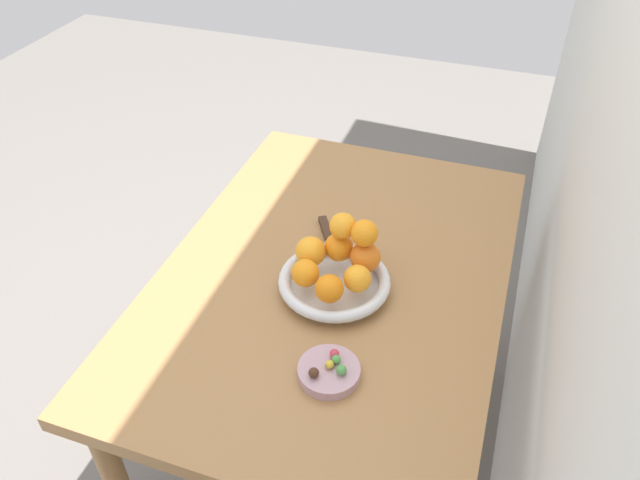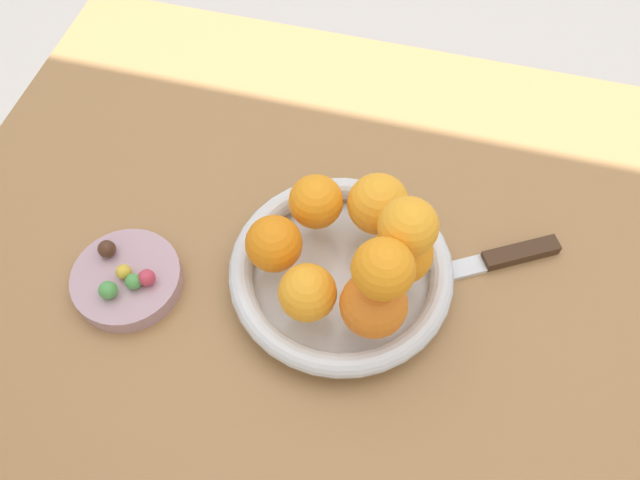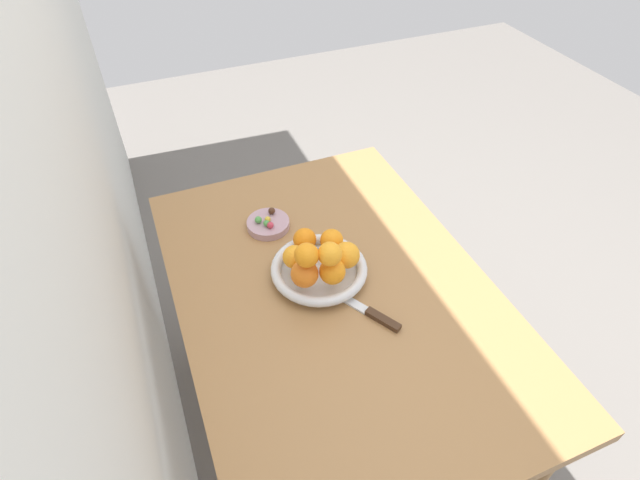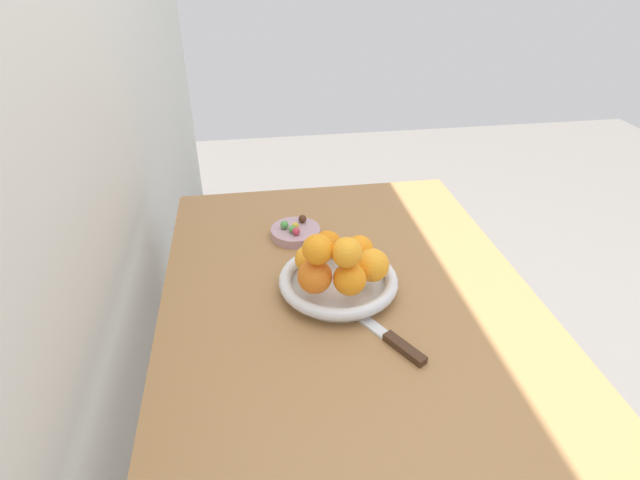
{
  "view_description": "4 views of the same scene",
  "coord_description": "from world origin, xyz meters",
  "px_view_note": "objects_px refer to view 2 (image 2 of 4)",
  "views": [
    {
      "loc": [
        1.01,
        0.31,
        1.69
      ],
      "look_at": [
        0.05,
        -0.02,
        0.86
      ],
      "focal_mm": 35.0,
      "sensor_mm": 36.0,
      "label": 1
    },
    {
      "loc": [
        -0.0,
        0.34,
        1.36
      ],
      "look_at": [
        0.08,
        0.04,
        0.86
      ],
      "focal_mm": 35.0,
      "sensor_mm": 36.0,
      "label": 2
    },
    {
      "loc": [
        -0.74,
        0.34,
        1.68
      ],
      "look_at": [
        0.07,
        0.01,
        0.85
      ],
      "focal_mm": 28.0,
      "sensor_mm": 36.0,
      "label": 3
    },
    {
      "loc": [
        -0.75,
        0.18,
        1.38
      ],
      "look_at": [
        0.05,
        0.06,
        0.87
      ],
      "focal_mm": 28.0,
      "sensor_mm": 36.0,
      "label": 4
    }
  ],
  "objects_px": {
    "orange_5": "(273,244)",
    "orange_6": "(382,269)",
    "fruit_bowl": "(340,272)",
    "candy_dish": "(127,279)",
    "orange_7": "(405,226)",
    "orange_2": "(403,254)",
    "orange_0": "(307,292)",
    "candy_ball_2": "(123,272)",
    "knife": "(470,266)",
    "candy_ball_0": "(146,277)",
    "candy_ball_1": "(106,249)",
    "candy_ball_3": "(107,290)",
    "dining_table": "(389,312)",
    "orange_1": "(373,304)",
    "orange_3": "(377,204)",
    "orange_4": "(315,201)",
    "candy_ball_4": "(133,281)"
  },
  "relations": [
    {
      "from": "candy_dish",
      "to": "orange_7",
      "type": "height_order",
      "value": "orange_7"
    },
    {
      "from": "orange_2",
      "to": "candy_ball_3",
      "type": "relative_size",
      "value": 3.2
    },
    {
      "from": "candy_ball_2",
      "to": "orange_0",
      "type": "bearing_deg",
      "value": -178.08
    },
    {
      "from": "candy_dish",
      "to": "candy_ball_1",
      "type": "xyz_separation_m",
      "value": [
        0.03,
        -0.02,
        0.02
      ]
    },
    {
      "from": "fruit_bowl",
      "to": "orange_2",
      "type": "xyz_separation_m",
      "value": [
        -0.06,
        -0.01,
        0.05
      ]
    },
    {
      "from": "candy_ball_0",
      "to": "candy_ball_1",
      "type": "xyz_separation_m",
      "value": [
        0.06,
        -0.02,
        0.0
      ]
    },
    {
      "from": "orange_3",
      "to": "candy_ball_0",
      "type": "distance_m",
      "value": 0.26
    },
    {
      "from": "dining_table",
      "to": "orange_2",
      "type": "xyz_separation_m",
      "value": [
        -0.0,
        0.01,
        0.16
      ]
    },
    {
      "from": "orange_7",
      "to": "orange_1",
      "type": "bearing_deg",
      "value": 76.43
    },
    {
      "from": "fruit_bowl",
      "to": "orange_6",
      "type": "relative_size",
      "value": 4.19
    },
    {
      "from": "orange_2",
      "to": "candy_ball_4",
      "type": "height_order",
      "value": "orange_2"
    },
    {
      "from": "orange_1",
      "to": "orange_7",
      "type": "xyz_separation_m",
      "value": [
        -0.01,
        -0.06,
        0.06
      ]
    },
    {
      "from": "orange_3",
      "to": "candy_ball_1",
      "type": "height_order",
      "value": "orange_3"
    },
    {
      "from": "candy_ball_2",
      "to": "knife",
      "type": "xyz_separation_m",
      "value": [
        -0.36,
        -0.12,
        -0.03
      ]
    },
    {
      "from": "orange_5",
      "to": "orange_6",
      "type": "height_order",
      "value": "orange_6"
    },
    {
      "from": "candy_dish",
      "to": "candy_ball_3",
      "type": "bearing_deg",
      "value": 79.78
    },
    {
      "from": "orange_1",
      "to": "orange_7",
      "type": "relative_size",
      "value": 1.16
    },
    {
      "from": "candy_dish",
      "to": "orange_4",
      "type": "bearing_deg",
      "value": -148.38
    },
    {
      "from": "orange_5",
      "to": "candy_ball_3",
      "type": "height_order",
      "value": "orange_5"
    },
    {
      "from": "knife",
      "to": "candy_ball_0",
      "type": "bearing_deg",
      "value": 19.25
    },
    {
      "from": "dining_table",
      "to": "candy_dish",
      "type": "height_order",
      "value": "candy_dish"
    },
    {
      "from": "fruit_bowl",
      "to": "orange_1",
      "type": "height_order",
      "value": "orange_1"
    },
    {
      "from": "orange_3",
      "to": "orange_5",
      "type": "relative_size",
      "value": 1.11
    },
    {
      "from": "dining_table",
      "to": "orange_6",
      "type": "bearing_deg",
      "value": 79.11
    },
    {
      "from": "orange_3",
      "to": "orange_4",
      "type": "bearing_deg",
      "value": 9.91
    },
    {
      "from": "candy_dish",
      "to": "orange_5",
      "type": "bearing_deg",
      "value": -161.77
    },
    {
      "from": "dining_table",
      "to": "orange_0",
      "type": "relative_size",
      "value": 18.63
    },
    {
      "from": "fruit_bowl",
      "to": "orange_5",
      "type": "relative_size",
      "value": 4.08
    },
    {
      "from": "orange_0",
      "to": "orange_1",
      "type": "xyz_separation_m",
      "value": [
        -0.07,
        -0.0,
        0.0
      ]
    },
    {
      "from": "orange_1",
      "to": "candy_ball_1",
      "type": "height_order",
      "value": "orange_1"
    },
    {
      "from": "orange_5",
      "to": "orange_6",
      "type": "xyz_separation_m",
      "value": [
        -0.12,
        0.04,
        0.07
      ]
    },
    {
      "from": "orange_2",
      "to": "orange_6",
      "type": "bearing_deg",
      "value": 75.45
    },
    {
      "from": "candy_dish",
      "to": "orange_2",
      "type": "xyz_separation_m",
      "value": [
        -0.29,
        -0.07,
        0.06
      ]
    },
    {
      "from": "orange_0",
      "to": "orange_7",
      "type": "height_order",
      "value": "orange_7"
    },
    {
      "from": "candy_ball_1",
      "to": "dining_table",
      "type": "bearing_deg",
      "value": -168.9
    },
    {
      "from": "candy_ball_0",
      "to": "candy_ball_1",
      "type": "distance_m",
      "value": 0.06
    },
    {
      "from": "orange_2",
      "to": "knife",
      "type": "distance_m",
      "value": 0.11
    },
    {
      "from": "candy_ball_2",
      "to": "knife",
      "type": "bearing_deg",
      "value": -162.21
    },
    {
      "from": "candy_dish",
      "to": "orange_7",
      "type": "bearing_deg",
      "value": -167.08
    },
    {
      "from": "fruit_bowl",
      "to": "orange_0",
      "type": "height_order",
      "value": "orange_0"
    },
    {
      "from": "orange_4",
      "to": "orange_1",
      "type": "bearing_deg",
      "value": 129.03
    },
    {
      "from": "orange_1",
      "to": "orange_2",
      "type": "relative_size",
      "value": 1.05
    },
    {
      "from": "orange_1",
      "to": "orange_3",
      "type": "xyz_separation_m",
      "value": [
        0.02,
        -0.12,
        -0.0
      ]
    },
    {
      "from": "orange_0",
      "to": "candy_dish",
      "type": "bearing_deg",
      "value": 1.77
    },
    {
      "from": "dining_table",
      "to": "orange_3",
      "type": "distance_m",
      "value": 0.17
    },
    {
      "from": "dining_table",
      "to": "fruit_bowl",
      "type": "relative_size",
      "value": 4.49
    },
    {
      "from": "candy_dish",
      "to": "orange_0",
      "type": "distance_m",
      "value": 0.21
    },
    {
      "from": "orange_6",
      "to": "candy_ball_0",
      "type": "relative_size",
      "value": 3.14
    },
    {
      "from": "orange_0",
      "to": "candy_ball_4",
      "type": "distance_m",
      "value": 0.19
    },
    {
      "from": "candy_ball_1",
      "to": "knife",
      "type": "distance_m",
      "value": 0.41
    }
  ]
}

